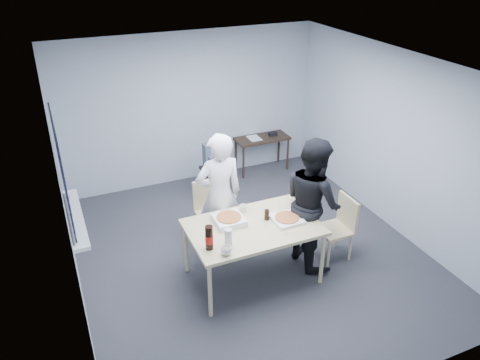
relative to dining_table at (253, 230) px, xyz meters
name	(u,v)px	position (x,y,z in m)	size (l,w,h in m)	color
room	(64,178)	(-2.02, 0.88, 0.72)	(5.00, 5.00, 5.00)	#2D2D32
dining_table	(253,230)	(0.00, 0.00, 0.00)	(1.61, 1.02, 0.78)	beige
chair_far	(210,206)	(-0.19, 1.06, -0.21)	(0.42, 0.42, 0.89)	beige
chair_right	(340,223)	(1.26, -0.04, -0.21)	(0.42, 0.42, 0.89)	beige
person_white	(219,196)	(-0.18, 0.68, 0.16)	(0.65, 0.42, 1.77)	white
person_black	(313,202)	(0.86, 0.05, 0.16)	(0.86, 0.47, 1.77)	black
side_table	(262,141)	(1.46, 2.76, -0.15)	(0.98, 0.44, 0.65)	#322318
stool	(214,175)	(0.27, 2.11, -0.29)	(0.39, 0.39, 0.54)	black
backpack	(214,157)	(0.27, 2.10, 0.04)	(0.32, 0.24, 0.45)	slate
pizza_box_a	(229,220)	(-0.25, 0.18, 0.10)	(0.36, 0.36, 0.09)	white
pizza_box_b	(287,219)	(0.43, -0.06, 0.08)	(0.36, 0.36, 0.05)	white
mug_a	(226,251)	(-0.52, -0.40, 0.11)	(0.12, 0.12, 0.10)	white
mug_b	(243,208)	(0.02, 0.35, 0.11)	(0.10, 0.10, 0.09)	white
cola_glass	(267,215)	(0.21, 0.06, 0.13)	(0.06, 0.06, 0.14)	black
soda_bottle	(209,238)	(-0.65, -0.23, 0.20)	(0.09, 0.09, 0.30)	black
plastic_cups	(228,237)	(-0.43, -0.24, 0.16)	(0.09, 0.09, 0.21)	silver
rubber_band	(286,234)	(0.27, -0.32, 0.06)	(0.05, 0.05, 0.00)	red
papers	(254,138)	(1.31, 2.78, -0.07)	(0.21, 0.29, 0.00)	white
black_box	(273,134)	(1.68, 2.76, -0.04)	(0.14, 0.10, 0.06)	black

